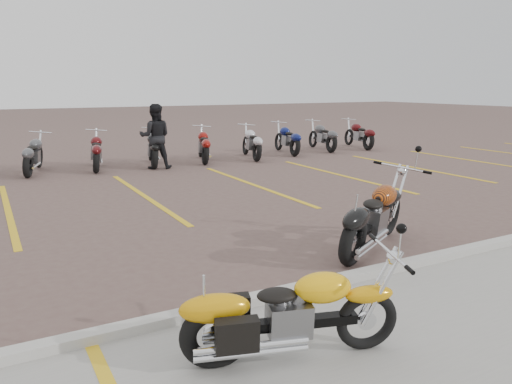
# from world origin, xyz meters

# --- Properties ---
(ground) EXTENTS (100.00, 100.00, 0.00)m
(ground) POSITION_xyz_m (0.00, 0.00, 0.00)
(ground) COLOR brown
(ground) RESTS_ON ground
(curb) EXTENTS (60.00, 0.18, 0.12)m
(curb) POSITION_xyz_m (0.00, -2.00, 0.06)
(curb) COLOR #ADAAA3
(curb) RESTS_ON ground
(parking_stripes) EXTENTS (38.00, 5.50, 0.01)m
(parking_stripes) POSITION_xyz_m (0.00, 4.00, 0.00)
(parking_stripes) COLOR gold
(parking_stripes) RESTS_ON ground
(yellow_cruiser) EXTENTS (1.92, 0.69, 0.81)m
(yellow_cruiser) POSITION_xyz_m (-0.82, -3.11, 0.40)
(yellow_cruiser) COLOR black
(yellow_cruiser) RESTS_ON ground
(flame_cruiser) EXTENTS (2.07, 1.22, 0.94)m
(flame_cruiser) POSITION_xyz_m (1.83, -1.18, 0.47)
(flame_cruiser) COLOR black
(flame_cruiser) RESTS_ON ground
(person_b) EXTENTS (1.10, 0.98, 1.87)m
(person_b) POSITION_xyz_m (1.39, 7.50, 0.93)
(person_b) COLOR black
(person_b) RESTS_ON ground
(bg_bike_row) EXTENTS (19.17, 2.09, 1.10)m
(bg_bike_row) POSITION_xyz_m (0.64, 8.26, 0.55)
(bg_bike_row) COLOR black
(bg_bike_row) RESTS_ON ground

